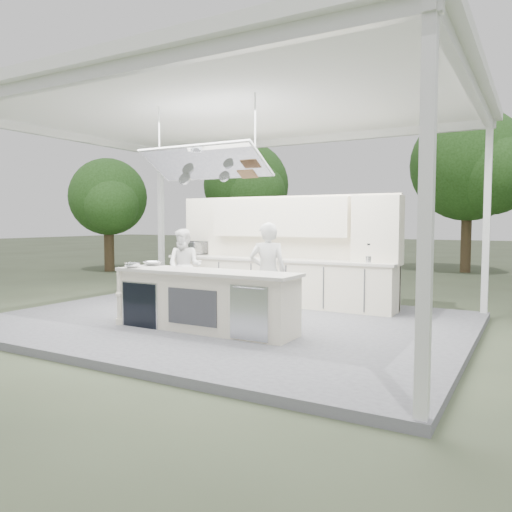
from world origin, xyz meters
The scene contains 12 objects.
ground centered at (0.00, 0.00, 0.00)m, with size 90.00×90.00×0.00m, color #455037.
stage_deck centered at (0.00, 0.00, 0.06)m, with size 8.00×6.00×0.12m, color slate.
tent centered at (0.00, -0.01, 3.71)m, with size 8.20×6.20×3.86m.
demo_island centered at (0.18, -0.91, 0.60)m, with size 3.10×0.79×0.95m.
back_counter centered at (0.00, 1.90, 0.60)m, with size 5.08×0.72×0.95m.
back_wall_unit centered at (0.44, 2.11, 1.57)m, with size 5.05×0.48×2.25m.
tree_cluster centered at (-0.16, 9.77, 3.29)m, with size 19.55×9.40×5.85m.
head_chef centered at (0.81, 0.04, 0.97)m, with size 0.62×0.41×1.70m, color white.
sous_chef centered at (-1.68, 1.01, 0.90)m, with size 0.76×0.59×1.56m, color white.
toaster_oven centered at (-2.20, 2.08, 1.22)m, with size 0.56×0.38×0.31m, color silver.
bowl_large centered at (-1.09, -0.65, 1.11)m, with size 0.30×0.30×0.07m, color silver.
bowl_small centered at (-1.10, -1.15, 1.11)m, with size 0.26×0.26×0.08m, color silver.
Camera 1 is at (4.73, -7.30, 1.84)m, focal length 35.00 mm.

